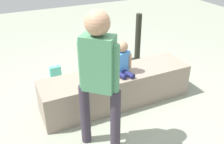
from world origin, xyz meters
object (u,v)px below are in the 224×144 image
object	(u,v)px
cake_plate	(104,71)
handbag_black_leather	(91,66)
water_bottle_near_gift	(121,60)
party_cup_red	(86,86)
cake_box_white	(111,70)
child_seated	(122,60)
gift_bag	(56,75)
adult_standing	(99,72)

from	to	relation	value
cake_plate	handbag_black_leather	size ratio (longest dim) A/B	0.76
cake_plate	water_bottle_near_gift	world-z (taller)	cake_plate
party_cup_red	cake_box_white	xyz separation A→B (m)	(0.60, 0.32, 0.02)
child_seated	gift_bag	xyz separation A→B (m)	(-0.75, 0.99, -0.56)
adult_standing	party_cup_red	bearing A→B (deg)	77.86
water_bottle_near_gift	party_cup_red	xyz separation A→B (m)	(-0.91, -0.54, -0.04)
party_cup_red	gift_bag	bearing A→B (deg)	134.18
child_seated	gift_bag	bearing A→B (deg)	127.31
child_seated	water_bottle_near_gift	bearing A→B (deg)	63.50
water_bottle_near_gift	party_cup_red	bearing A→B (deg)	-149.38
child_seated	party_cup_red	bearing A→B (deg)	121.57
handbag_black_leather	party_cup_red	bearing A→B (deg)	-117.77
adult_standing	cake_plate	xyz separation A→B (m)	(0.41, 0.80, -0.47)
cake_plate	cake_box_white	size ratio (longest dim) A/B	0.74
adult_standing	cake_plate	size ratio (longest dim) A/B	7.32
party_cup_red	water_bottle_near_gift	bearing A→B (deg)	30.62
child_seated	party_cup_red	size ratio (longest dim) A/B	4.44
cake_box_white	handbag_black_leather	size ratio (longest dim) A/B	1.02
gift_bag	handbag_black_leather	distance (m)	0.71
gift_bag	party_cup_red	xyz separation A→B (m)	(0.40, -0.41, -0.10)
child_seated	handbag_black_leather	size ratio (longest dim) A/B	1.63
cake_plate	cake_box_white	distance (m)	1.01
adult_standing	gift_bag	distance (m)	1.86
cake_plate	child_seated	bearing A→B (deg)	-29.69
cake_plate	gift_bag	xyz separation A→B (m)	(-0.53, 0.86, -0.37)
cake_box_white	water_bottle_near_gift	bearing A→B (deg)	35.36
child_seated	cake_plate	bearing A→B (deg)	150.31
gift_bag	handbag_black_leather	world-z (taller)	gift_bag
child_seated	adult_standing	world-z (taller)	adult_standing
child_seated	handbag_black_leather	distance (m)	1.29
adult_standing	cake_plate	bearing A→B (deg)	63.01
child_seated	water_bottle_near_gift	size ratio (longest dim) A/B	2.32
child_seated	cake_box_white	distance (m)	1.13
party_cup_red	adult_standing	bearing A→B (deg)	-102.14
handbag_black_leather	adult_standing	bearing A→B (deg)	-107.26
child_seated	cake_plate	world-z (taller)	child_seated
cake_plate	party_cup_red	xyz separation A→B (m)	(-0.14, 0.45, -0.47)
adult_standing	cake_box_white	world-z (taller)	adult_standing
handbag_black_leather	cake_plate	bearing A→B (deg)	-98.73
gift_bag	handbag_black_leather	size ratio (longest dim) A/B	1.17
child_seated	party_cup_red	distance (m)	0.95
party_cup_red	handbag_black_leather	bearing A→B (deg)	62.23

